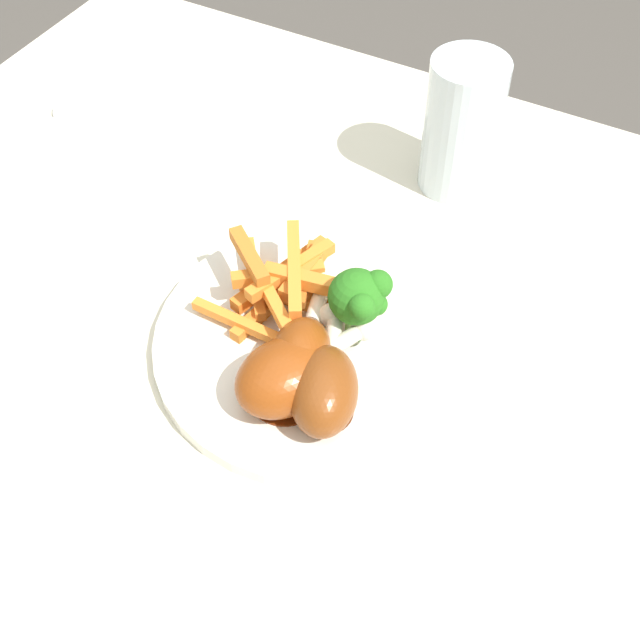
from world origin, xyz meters
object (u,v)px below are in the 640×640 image
carrot_fries_pile (286,283)px  chicken_drumstick_far (324,386)px  dining_table (323,452)px  water_glass (466,127)px  broccoli_floret_front (360,298)px  dinner_plate (320,342)px  chicken_drumstick_extra (302,350)px  fork (149,102)px  chicken_drumstick_near (288,375)px

carrot_fries_pile → chicken_drumstick_far: size_ratio=1.10×
dining_table → water_glass: water_glass is taller
broccoli_floret_front → carrot_fries_pile: bearing=-3.9°
broccoli_floret_front → chicken_drumstick_far: bearing=96.7°
dinner_plate → carrot_fries_pile: (0.04, -0.02, 0.03)m
dining_table → chicken_drumstick_extra: size_ratio=8.15×
dining_table → carrot_fries_pile: 0.16m
broccoli_floret_front → water_glass: (0.01, -0.22, 0.01)m
fork → water_glass: bearing=147.7°
water_glass → carrot_fries_pile: bearing=74.3°
chicken_drumstick_far → water_glass: water_glass is taller
water_glass → broccoli_floret_front: bearing=91.6°
broccoli_floret_front → dining_table: bearing=76.8°
dinner_plate → water_glass: water_glass is taller
broccoli_floret_front → chicken_drumstick_near: size_ratio=0.52×
dining_table → chicken_drumstick_near: bearing=74.1°
chicken_drumstick_far → fork: (0.34, -0.25, -0.03)m
carrot_fries_pile → water_glass: water_glass is taller
carrot_fries_pile → fork: (0.26, -0.18, -0.03)m
dining_table → chicken_drumstick_far: size_ratio=8.39×
dining_table → fork: size_ratio=5.29×
broccoli_floret_front → chicken_drumstick_far: broccoli_floret_front is taller
dining_table → water_glass: size_ratio=7.94×
broccoli_floret_front → fork: bearing=-28.9°
fork → chicken_drumstick_far: bearing=104.7°
chicken_drumstick_near → water_glass: water_glass is taller
chicken_drumstick_extra → chicken_drumstick_far: bearing=144.3°
chicken_drumstick_near → chicken_drumstick_extra: (0.00, -0.02, -0.00)m
broccoli_floret_front → chicken_drumstick_far: 0.07m
broccoli_floret_front → chicken_drumstick_near: bearing=75.6°
dinner_plate → chicken_drumstick_extra: bearing=95.6°
chicken_drumstick_near → water_glass: (-0.01, -0.29, 0.03)m
chicken_drumstick_far → dining_table: bearing=-60.3°
chicken_drumstick_far → chicken_drumstick_extra: (0.03, -0.02, -0.00)m
dinner_plate → chicken_drumstick_near: (-0.01, 0.06, 0.03)m
dining_table → dinner_plate: dinner_plate is taller
dining_table → broccoli_floret_front: 0.17m
dining_table → fork: 0.40m
chicken_drumstick_extra → fork: bearing=-36.9°
carrot_fries_pile → chicken_drumstick_near: size_ratio=1.05×
dining_table → chicken_drumstick_far: bearing=119.7°
chicken_drumstick_near → dinner_plate: bearing=-84.2°
chicken_drumstick_far → water_glass: 0.29m
chicken_drumstick_near → chicken_drumstick_far: 0.03m
dinner_plate → water_glass: 0.24m
dinner_plate → chicken_drumstick_extra: (-0.00, 0.03, 0.03)m
chicken_drumstick_near → chicken_drumstick_far: bearing=-173.8°
carrot_fries_pile → chicken_drumstick_far: (-0.07, 0.08, 0.00)m
broccoli_floret_front → carrot_fries_pile: broccoli_floret_front is taller
chicken_drumstick_near → broccoli_floret_front: bearing=-104.4°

